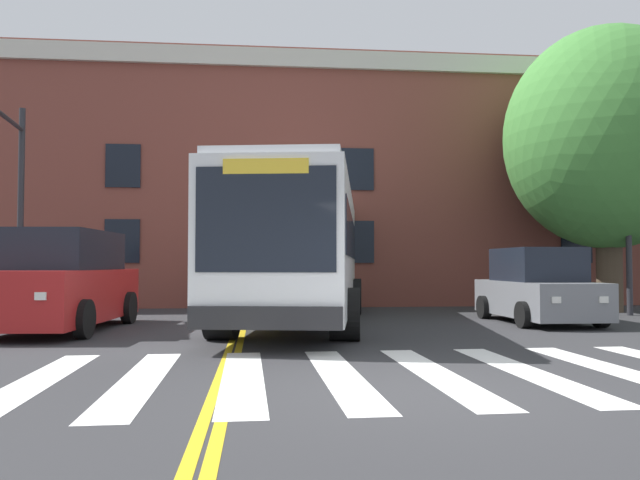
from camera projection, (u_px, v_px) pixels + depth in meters
ground_plane at (415, 391)px, 7.06m from camera, size 120.00×120.00×0.00m
crosswalk at (435, 373)px, 8.14m from camera, size 10.60×4.59×0.01m
lane_line_yellow_inner at (245, 305)px, 21.79m from camera, size 0.12×36.00×0.01m
lane_line_yellow_outer at (249, 305)px, 21.81m from camera, size 0.12×36.00×0.01m
city_bus at (302, 248)px, 15.26m from camera, size 4.27×11.54×3.34m
car_red_near_lane at (61, 283)px, 13.44m from camera, size 2.56×5.11×2.15m
car_grey_far_lane at (538, 288)px, 15.24m from camera, size 2.04×4.01×1.82m
traffic_light_far_corner at (4, 171)px, 14.92m from camera, size 0.61×3.71×5.54m
street_tree_curbside_large at (607, 139)px, 18.76m from camera, size 8.34×8.18×8.55m
building_facade at (245, 187)px, 23.63m from camera, size 28.57×6.65×8.66m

